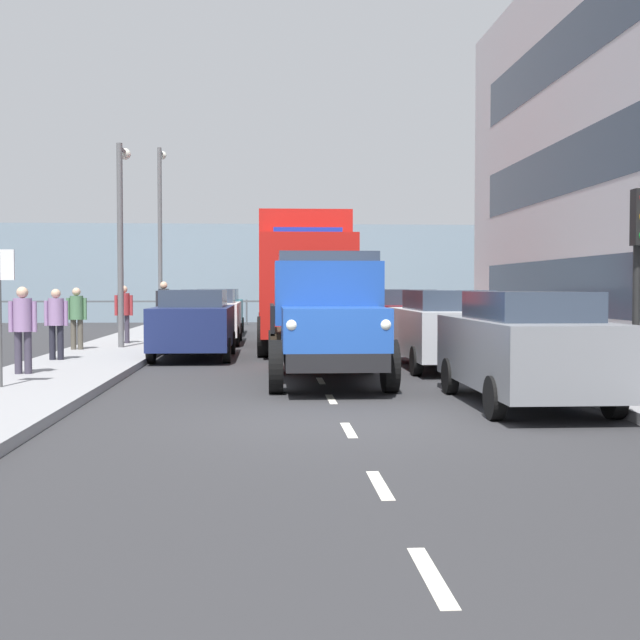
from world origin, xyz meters
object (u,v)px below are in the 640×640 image
Objects in this scene: lorry_cargo_red at (303,277)px; pedestrian_strolling at (164,304)px; car_grey_kerbside_near at (524,346)px; pedestrian_with_bag at (77,313)px; car_red_kerbside_3 at (381,313)px; car_maroon_kerbside_2 at (403,318)px; car_teal_oppositeside_2 at (219,311)px; lamp_post_far at (160,223)px; pedestrian_couple_b at (124,309)px; lamp_post_promenade at (121,224)px; pedestrian_near_railing at (23,323)px; truck_vintage_blue at (328,320)px; traffic_light_near at (640,244)px; car_silver_kerbside_1 at (445,328)px; car_navy_oppositeside_0 at (194,323)px; pedestrian_couple_a at (56,318)px; car_white_oppositeside_1 at (209,315)px.

lorry_cargo_red is 4.51× the size of pedestrian_strolling.
pedestrian_with_bag is (8.86, -9.87, 0.20)m from car_grey_kerbside_near.
pedestrian_with_bag is at bearing 34.24° from car_red_kerbside_3.
car_grey_kerbside_near is at bearing 90.00° from car_maroon_kerbside_2.
pedestrian_with_bag is (3.16, 9.24, 0.21)m from car_teal_oppositeside_2.
car_maroon_kerbside_2 is 12.18m from lamp_post_far.
pedestrian_couple_b is (-0.81, -2.40, 0.04)m from pedestrian_with_bag.
pedestrian_strolling is (7.26, -15.27, 0.33)m from car_grey_kerbside_near.
car_grey_kerbside_near is at bearing 90.00° from car_red_kerbside_3.
lamp_post_promenade reaches higher than pedestrian_strolling.
lorry_cargo_red is at bearing -169.18° from lamp_post_promenade.
pedestrian_strolling is at bearing -29.20° from car_maroon_kerbside_2.
pedestrian_strolling is at bearing -95.96° from pedestrian_near_railing.
pedestrian_couple_b is (5.29, -9.31, -0.04)m from truck_vintage_blue.
car_grey_kerbside_near is 2.73× the size of pedestrian_with_bag.
traffic_light_near is at bearing 155.39° from truck_vintage_blue.
car_silver_kerbside_1 is 1.05× the size of car_navy_oppositeside_0.
pedestrian_couple_a is (8.61, -1.10, 0.19)m from car_silver_kerbside_1.
pedestrian_strolling is 5.51m from lamp_post_far.
lorry_cargo_red is 5.05× the size of pedestrian_with_bag.
lamp_post_far is at bearing -78.68° from car_navy_oppositeside_0.
car_grey_kerbside_near is 15.90m from car_red_kerbside_3.
car_red_kerbside_3 is (0.00, -10.26, -0.00)m from car_silver_kerbside_1.
car_silver_kerbside_1 is 8.68m from pedestrian_couple_a.
pedestrian_couple_b is at bearing -82.03° from lamp_post_promenade.
pedestrian_strolling is (-1.21, -11.57, 0.11)m from pedestrian_near_railing.
pedestrian_couple_a is at bearing -38.11° from car_grey_kerbside_near.
pedestrian_couple_b is at bearing -108.61° from pedestrian_with_bag.
car_maroon_kerbside_2 is 10.79m from traffic_light_near.
lamp_post_promenade is at bearing -94.99° from pedestrian_near_railing.
pedestrian_near_railing reaches higher than car_maroon_kerbside_2.
car_white_oppositeside_1 is at bearing -59.68° from traffic_light_near.
car_silver_kerbside_1 and car_teal_oppositeside_2 have the same top height.
truck_vintage_blue is 1.27× the size of car_grey_kerbside_near.
truck_vintage_blue is 3.43× the size of pedestrian_near_railing.
car_teal_oppositeside_2 is (-0.00, -5.02, -0.00)m from car_white_oppositeside_1.
car_red_kerbside_3 is at bearing 153.64° from lamp_post_far.
lamp_post_far reaches higher than traffic_light_near.
pedestrian_strolling is at bearing -52.97° from car_silver_kerbside_1.
pedestrian_couple_a is (2.91, 1.96, 0.19)m from car_navy_oppositeside_0.
traffic_light_near is (-7.81, 7.96, 1.58)m from car_navy_oppositeside_0.
pedestrian_couple_a is 0.88× the size of pedestrian_strolling.
lamp_post_far reaches higher than pedestrian_with_bag.
car_navy_oppositeside_0 is 0.79× the size of lamp_post_promenade.
lamp_post_far is at bearing -17.81° from car_teal_oppositeside_2.
lorry_cargo_red is (0.08, -8.80, 0.90)m from truck_vintage_blue.
car_silver_kerbside_1 is at bearing -90.00° from car_grey_kerbside_near.
pedestrian_couple_a is 3.13m from pedestrian_with_bag.
car_grey_kerbside_near is 5.65m from car_silver_kerbside_1.
pedestrian_couple_a is at bearing -7.31° from car_silver_kerbside_1.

